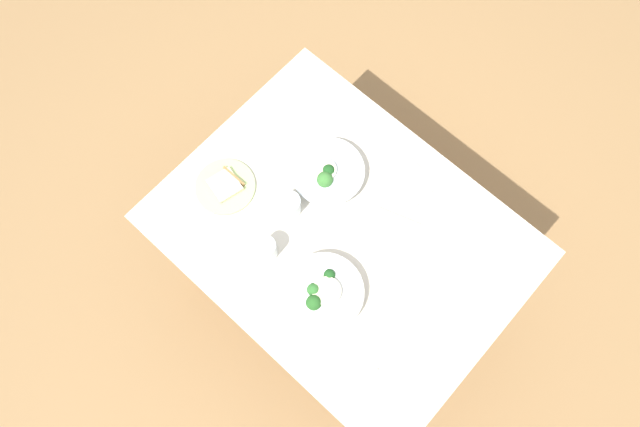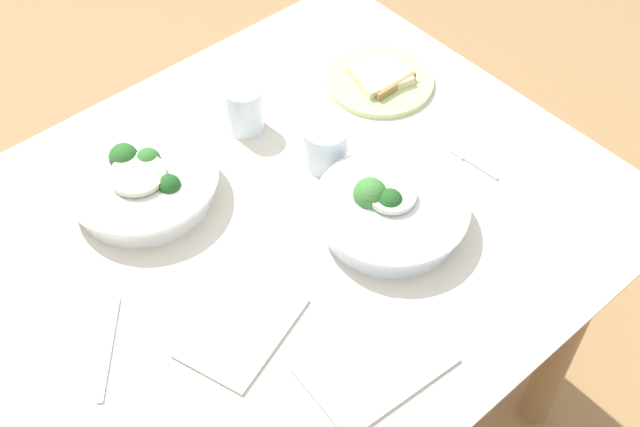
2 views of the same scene
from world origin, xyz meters
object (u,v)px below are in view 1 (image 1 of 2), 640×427
(fork_by_near_bowl, at_px, (284,140))
(napkin_folded_lower, at_px, (405,177))
(broccoli_bowl_far, at_px, (323,293))
(water_glass_side, at_px, (267,249))
(napkin_folded_upper, at_px, (396,233))
(broccoli_bowl_near, at_px, (327,173))
(table_knife_right, at_px, (478,261))
(bread_side_plate, at_px, (225,186))
(fork_by_far_bowl, at_px, (369,381))
(water_glass_center, at_px, (289,205))
(table_knife_left, at_px, (415,287))

(fork_by_near_bowl, relative_size, napkin_folded_lower, 0.48)
(broccoli_bowl_far, xyz_separation_m, fork_by_near_bowl, (0.50, -0.33, -0.03))
(water_glass_side, xyz_separation_m, napkin_folded_upper, (-0.28, -0.36, -0.04))
(broccoli_bowl_near, xyz_separation_m, napkin_folded_lower, (-0.21, -0.19, -0.03))
(fork_by_near_bowl, distance_m, table_knife_right, 0.82)
(broccoli_bowl_near, bearing_deg, napkin_folded_lower, -137.97)
(water_glass_side, bearing_deg, bread_side_plate, -14.88)
(napkin_folded_upper, bearing_deg, fork_by_far_bowl, 120.24)
(fork_by_far_bowl, height_order, fork_by_near_bowl, same)
(bread_side_plate, height_order, fork_by_near_bowl, bread_side_plate)
(broccoli_bowl_near, xyz_separation_m, water_glass_side, (-0.04, 0.35, 0.02))
(broccoli_bowl_near, xyz_separation_m, water_glass_center, (0.02, 0.18, 0.01))
(bread_side_plate, height_order, table_knife_left, bread_side_plate)
(table_knife_left, height_order, napkin_folded_upper, napkin_folded_upper)
(fork_by_near_bowl, height_order, table_knife_right, same)
(broccoli_bowl_near, relative_size, table_knife_right, 1.26)
(fork_by_far_bowl, relative_size, napkin_folded_upper, 0.55)
(broccoli_bowl_far, height_order, fork_by_near_bowl, broccoli_bowl_far)
(table_knife_left, xyz_separation_m, table_knife_right, (-0.10, -0.22, 0.00))
(table_knife_left, bearing_deg, napkin_folded_lower, 84.57)
(napkin_folded_upper, height_order, napkin_folded_lower, same)
(napkin_folded_upper, bearing_deg, water_glass_side, 51.53)
(table_knife_right, bearing_deg, broccoli_bowl_far, -37.42)
(broccoli_bowl_near, distance_m, fork_by_near_bowl, 0.22)
(fork_by_near_bowl, bearing_deg, napkin_folded_upper, 86.17)
(water_glass_center, bearing_deg, table_knife_right, -153.95)
(table_knife_left, distance_m, napkin_folded_lower, 0.41)
(fork_by_near_bowl, bearing_deg, broccoli_bowl_far, 51.93)
(broccoli_bowl_near, height_order, water_glass_side, water_glass_side)
(water_glass_center, distance_m, table_knife_right, 0.68)
(bread_side_plate, distance_m, table_knife_right, 0.93)
(broccoli_bowl_far, distance_m, fork_by_far_bowl, 0.32)
(bread_side_plate, relative_size, water_glass_side, 2.27)
(water_glass_center, xyz_separation_m, water_glass_side, (-0.05, 0.17, 0.01))
(fork_by_near_bowl, bearing_deg, bread_side_plate, -10.29)
(fork_by_near_bowl, xyz_separation_m, napkin_folded_upper, (-0.54, -0.00, 0.00))
(broccoli_bowl_near, height_order, bread_side_plate, broccoli_bowl_near)
(bread_side_plate, relative_size, fork_by_near_bowl, 2.09)
(bread_side_plate, bearing_deg, table_knife_left, -166.70)
(fork_by_far_bowl, bearing_deg, broccoli_bowl_near, 48.80)
(bread_side_plate, distance_m, water_glass_center, 0.25)
(water_glass_side, distance_m, table_knife_right, 0.73)
(water_glass_center, xyz_separation_m, fork_by_near_bowl, (0.20, -0.18, -0.04))
(broccoli_bowl_far, distance_m, table_knife_right, 0.55)
(bread_side_plate, height_order, fork_by_far_bowl, bread_side_plate)
(broccoli_bowl_far, bearing_deg, water_glass_center, -26.89)
(fork_by_far_bowl, distance_m, table_knife_right, 0.56)
(fork_by_far_bowl, bearing_deg, napkin_folded_lower, 26.52)
(broccoli_bowl_near, height_order, napkin_folded_lower, broccoli_bowl_near)
(table_knife_right, bearing_deg, napkin_folded_upper, -70.00)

